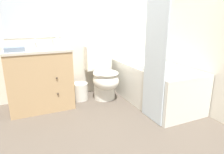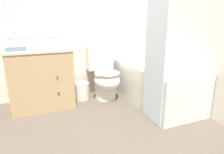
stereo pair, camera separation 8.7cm
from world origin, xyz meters
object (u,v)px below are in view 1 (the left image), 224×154
sink_faucet (35,44)px  bath_towel_folded (168,71)px  hand_towel_folded (15,49)px  bathtub (152,83)px  toilet (103,76)px  soap_dispenser (62,42)px  wastebasket (80,91)px  vanity_cabinet (40,78)px  tissue_box (58,42)px

sink_faucet → bath_towel_folded: 1.87m
hand_towel_folded → bathtub: bearing=-10.5°
sink_faucet → bathtub: sink_faucet is taller
toilet → soap_dispenser: soap_dispenser is taller
wastebasket → hand_towel_folded: 1.12m
bathtub → soap_dispenser: soap_dispenser is taller
toilet → bath_towel_folded: bearing=-61.1°
soap_dispenser → bath_towel_folded: size_ratio=0.50×
vanity_cabinet → bath_towel_folded: bearing=-33.8°
wastebasket → bath_towel_folded: (0.86, -0.98, 0.47)m
sink_faucet → vanity_cabinet: bearing=-90.0°
wastebasket → tissue_box: 0.81m
bath_towel_folded → toilet: bearing=118.9°
vanity_cabinet → tissue_box: size_ratio=5.89×
sink_faucet → tissue_box: size_ratio=0.99×
vanity_cabinet → bathtub: (1.57, -0.47, -0.15)m
tissue_box → soap_dispenser: soap_dispenser is taller
toilet → bathtub: 0.76m
bathtub → vanity_cabinet: bearing=163.3°
toilet → soap_dispenser: 0.81m
tissue_box → vanity_cabinet: bearing=-150.4°
sink_faucet → bath_towel_folded: (1.43, -1.17, -0.27)m
wastebasket → toilet: bearing=-11.4°
wastebasket → soap_dispenser: size_ratio=1.67×
sink_faucet → bathtub: bearing=-23.4°
tissue_box → hand_towel_folded: tissue_box is taller
sink_faucet → bath_towel_folded: sink_faucet is taller
bathtub → bath_towel_folded: size_ratio=4.87×
vanity_cabinet → hand_towel_folded: (-0.27, -0.13, 0.43)m
wastebasket → tissue_box: bearing=149.0°
tissue_box → hand_towel_folded: (-0.57, -0.31, -0.02)m
sink_faucet → toilet: sink_faucet is taller
toilet → tissue_box: tissue_box is taller
bathtub → bath_towel_folded: bath_towel_folded is taller
wastebasket → soap_dispenser: bearing=-176.8°
toilet → wastebasket: bearing=168.6°
sink_faucet → toilet: 1.10m
bathtub → hand_towel_folded: (-1.84, 0.34, 0.58)m
sink_faucet → wastebasket: size_ratio=0.54×
bath_towel_folded → wastebasket: bearing=131.5°
soap_dispenser → bath_towel_folded: 1.49m
vanity_cabinet → bath_towel_folded: size_ratio=2.69×
hand_towel_folded → bath_towel_folded: bearing=-26.0°
soap_dispenser → bath_towel_folded: (1.09, -0.97, -0.31)m
vanity_cabinet → sink_faucet: sink_faucet is taller
sink_faucet → hand_towel_folded: size_ratio=0.61×
soap_dispenser → hand_towel_folded: (-0.61, -0.14, -0.04)m
toilet → bath_towel_folded: size_ratio=2.57×
sink_faucet → tissue_box: bearing=-6.2°
bathtub → wastebasket: bathtub is taller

